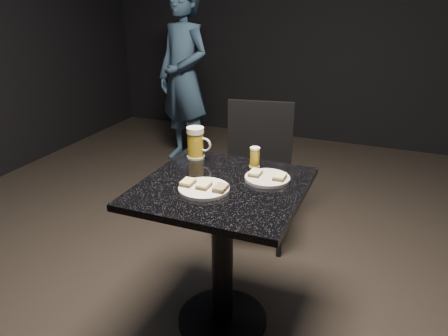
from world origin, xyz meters
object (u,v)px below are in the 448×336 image
at_px(beer_mug, 196,143).
at_px(beer_tumbler, 255,157).
at_px(patron, 184,78).
at_px(plate_large, 204,189).
at_px(table, 222,233).
at_px(chair, 257,164).
at_px(plate_small, 267,178).

distance_m(beer_mug, beer_tumbler, 0.31).
bearing_deg(patron, plate_large, -39.26).
height_order(table, beer_tumbler, beer_tumbler).
height_order(beer_mug, beer_tumbler, beer_mug).
xyz_separation_m(beer_tumbler, chair, (-0.19, 0.63, -0.30)).
bearing_deg(plate_small, patron, 126.74).
xyz_separation_m(patron, table, (1.16, -1.90, -0.28)).
relative_size(plate_small, patron, 0.13).
relative_size(plate_large, plate_small, 1.08).
bearing_deg(chair, patron, 135.31).
distance_m(plate_small, beer_mug, 0.44).
xyz_separation_m(plate_large, beer_mug, (-0.19, 0.33, 0.07)).
height_order(table, chair, chair).
distance_m(plate_small, chair, 0.84).
bearing_deg(table, plate_small, 36.85).
xyz_separation_m(plate_small, table, (-0.17, -0.12, -0.25)).
distance_m(table, beer_tumbler, 0.39).
bearing_deg(plate_small, plate_large, -136.11).
xyz_separation_m(plate_large, beer_tumbler, (0.11, 0.33, 0.04)).
distance_m(patron, beer_tumbler, 2.06).
bearing_deg(patron, plate_small, -31.76).
bearing_deg(plate_small, beer_tumbler, 129.69).
distance_m(beer_mug, chair, 0.71).
xyz_separation_m(table, beer_tumbler, (0.07, 0.25, 0.29)).
bearing_deg(plate_large, table, 59.21).
height_order(plate_large, table, plate_large).
height_order(beer_tumbler, chair, chair).
xyz_separation_m(patron, beer_tumbler, (1.23, -1.65, 0.01)).
distance_m(patron, beer_mug, 1.89).
xyz_separation_m(plate_large, plate_small, (0.22, 0.21, 0.00)).
bearing_deg(patron, beer_mug, -39.49).
height_order(plate_small, table, plate_small).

